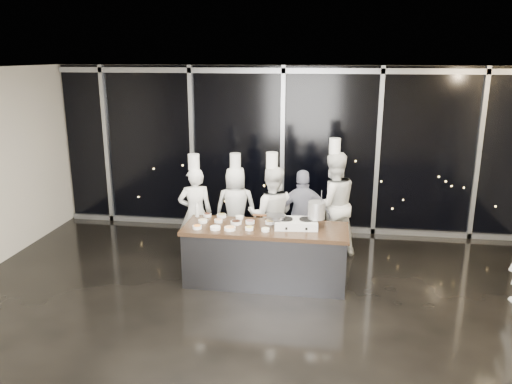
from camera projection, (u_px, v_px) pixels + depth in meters
The scene contains 14 objects.
ground at pixel (257, 311), 6.83m from camera, with size 9.00×9.00×0.00m, color black.
room_shell at pixel (271, 150), 6.20m from camera, with size 9.02×7.02×3.21m.
window_wall at pixel (283, 150), 9.67m from camera, with size 8.90×0.11×3.20m.
demo_counter at pixel (265, 255), 7.56m from camera, with size 2.46×0.86×0.90m.
stove at pixel (296, 223), 7.42m from camera, with size 0.66×0.45×0.14m.
frying_pan at pixel (275, 216), 7.41m from camera, with size 0.50×0.31×0.05m.
stock_pot at pixel (317, 210), 7.36m from camera, with size 0.26×0.26×0.26m, color silver.
prep_bowls at pixel (233, 223), 7.54m from camera, with size 1.36×0.73×0.05m.
squeeze_bottle at pixel (197, 210), 7.90m from camera, with size 0.06×0.06×0.23m.
chef_far_left at pixel (195, 212), 8.46m from camera, with size 0.67×0.56×1.80m.
chef_left at pixel (236, 207), 8.86m from camera, with size 0.79×0.56×1.74m.
chef_center at pixel (272, 214), 8.27m from camera, with size 0.86×0.71×1.87m.
guest at pixel (303, 216), 8.31m from camera, with size 0.97×0.50×1.57m.
chef_right at pixel (332, 204), 8.55m from camera, with size 1.08×0.98×2.05m.
Camera 1 is at (0.91, -6.08, 3.39)m, focal length 35.00 mm.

